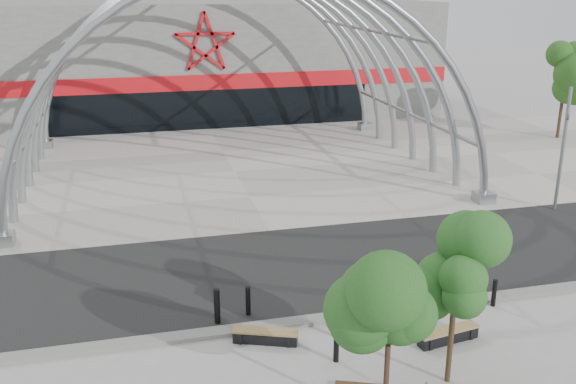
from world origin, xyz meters
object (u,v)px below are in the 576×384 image
at_px(signal_pole, 563,147).
at_px(bollard_2, 336,346).
at_px(street_tree_0, 390,313).
at_px(bench_1, 448,336).
at_px(bench_0, 265,337).
at_px(street_tree_1, 457,275).

distance_m(signal_pole, bollard_2, 15.74).
relative_size(street_tree_0, bench_1, 2.04).
bearing_deg(bench_1, bench_0, 166.49).
xyz_separation_m(street_tree_1, bollard_2, (-2.42, 1.49, -2.45)).
height_order(street_tree_0, bollard_2, street_tree_0).
distance_m(street_tree_0, bollard_2, 3.47).
bearing_deg(street_tree_0, street_tree_1, 26.97).
relative_size(bench_0, bollard_2, 2.02).
xyz_separation_m(street_tree_1, bench_1, (0.87, 1.65, -2.71)).
xyz_separation_m(street_tree_0, bench_1, (2.98, 2.73, -2.57)).
distance_m(bench_0, bench_1, 5.02).
relative_size(signal_pole, bench_0, 2.91).
height_order(street_tree_1, bollard_2, street_tree_1).
bearing_deg(signal_pole, bench_1, -137.84).
bearing_deg(signal_pole, bollard_2, -145.55).
relative_size(street_tree_0, street_tree_1, 0.95).
height_order(bench_0, bench_1, bench_1).
bearing_deg(signal_pole, bench_0, -152.62).
relative_size(street_tree_0, bollard_2, 4.23).
distance_m(signal_pole, street_tree_0, 16.93).
bearing_deg(street_tree_1, signal_pole, 44.66).
bearing_deg(bench_0, signal_pole, 27.38).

